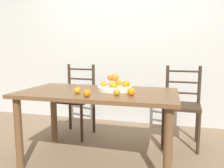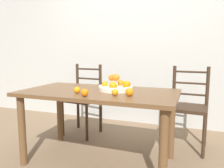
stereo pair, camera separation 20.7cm
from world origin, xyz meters
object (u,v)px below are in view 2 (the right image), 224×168
object	(u,v)px
fruit_bowl	(116,87)
orange_loose_0	(129,92)
orange_loose_3	(85,93)
chair_left	(83,100)
orange_loose_2	(115,92)
chair_right	(188,108)
orange_loose_1	(77,90)

from	to	relation	value
fruit_bowl	orange_loose_0	xyz separation A→B (m)	(0.20, -0.22, -0.00)
orange_loose_3	chair_left	distance (m)	1.15
orange_loose_0	chair_left	distance (m)	1.24
orange_loose_2	orange_loose_0	bearing A→B (deg)	11.91
orange_loose_0	chair_right	size ratio (longest dim) A/B	0.08
chair_left	fruit_bowl	bearing A→B (deg)	-35.68
orange_loose_2	orange_loose_3	bearing A→B (deg)	-151.71
fruit_bowl	orange_loose_2	size ratio (longest dim) A/B	5.64
orange_loose_3	orange_loose_0	bearing A→B (deg)	22.93
orange_loose_0	orange_loose_1	bearing A→B (deg)	-175.79
orange_loose_1	orange_loose_2	distance (m)	0.37
orange_loose_3	chair_left	xyz separation A→B (m)	(-0.53, 0.97, -0.30)
orange_loose_1	chair_left	xyz separation A→B (m)	(-0.39, 0.86, -0.30)
fruit_bowl	orange_loose_2	xyz separation A→B (m)	(0.08, -0.25, -0.01)
orange_loose_1	chair_left	distance (m)	0.99
fruit_bowl	orange_loose_3	distance (m)	0.40
chair_right	fruit_bowl	bearing A→B (deg)	-134.32
orange_loose_1	orange_loose_3	bearing A→B (deg)	-38.57
orange_loose_1	chair_right	world-z (taller)	chair_right
orange_loose_3	chair_right	world-z (taller)	chair_right
chair_left	chair_right	size ratio (longest dim) A/B	1.00
orange_loose_2	chair_right	bearing A→B (deg)	54.64
orange_loose_0	chair_left	size ratio (longest dim) A/B	0.08
orange_loose_1	orange_loose_3	distance (m)	0.18
fruit_bowl	orange_loose_3	xyz separation A→B (m)	(-0.15, -0.37, -0.01)
orange_loose_1	orange_loose_3	world-z (taller)	orange_loose_3
orange_loose_3	orange_loose_2	bearing A→B (deg)	28.29
chair_left	chair_right	bearing A→B (deg)	5.55
orange_loose_1	chair_right	distance (m)	1.33
orange_loose_3	chair_left	world-z (taller)	chair_left
chair_right	orange_loose_2	bearing A→B (deg)	-120.91
orange_loose_1	orange_loose_3	size ratio (longest dim) A/B	0.90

